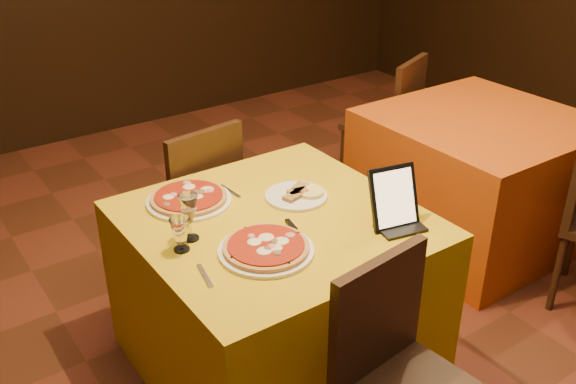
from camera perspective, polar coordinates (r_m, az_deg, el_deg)
floor at (r=3.01m, az=10.02°, el=-15.61°), size 6.00×7.00×0.01m
main_table at (r=2.78m, az=-1.09°, el=-9.02°), size 1.10×1.10×0.75m
side_table at (r=3.90m, az=16.36°, el=1.21°), size 1.10×1.10×0.75m
chair_main_far at (r=3.34m, az=-8.94°, el=-0.96°), size 0.48×0.48×0.91m
chair_side_far at (r=4.37m, az=8.22°, el=6.14°), size 0.60×0.60×0.91m
pizza_near at (r=2.35m, az=-1.96°, el=-5.06°), size 0.35×0.35×0.03m
pizza_far at (r=2.71m, az=-8.80°, el=-0.64°), size 0.36×0.36×0.03m
cutlet_dish at (r=2.72m, az=0.72°, el=-0.26°), size 0.26×0.26×0.03m
wine_glass at (r=2.41m, az=-8.78°, el=-2.22°), size 0.07×0.07×0.19m
water_glass at (r=2.37m, az=-9.53°, el=-3.78°), size 0.08×0.08×0.13m
tablet at (r=2.51m, az=9.39°, el=-0.44°), size 0.21×0.14×0.24m
knife at (r=2.44m, az=1.09°, el=-4.00°), size 0.05×0.19×0.01m
fork_near at (r=2.25m, az=-7.39°, el=-7.39°), size 0.04×0.15×0.01m
fork_far at (r=2.78m, az=-5.16°, el=0.05°), size 0.03×0.15×0.01m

